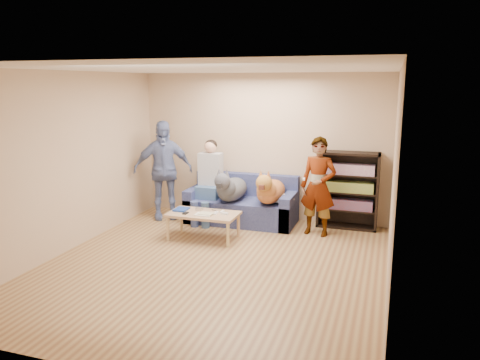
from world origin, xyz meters
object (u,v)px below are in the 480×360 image
(camera_silver, at_px, (199,209))
(coffee_table, at_px, (203,216))
(dog_tan, at_px, (270,190))
(dog_gray, at_px, (230,188))
(notebook_blue, at_px, (181,209))
(person_standing_right, at_px, (318,187))
(person_standing_left, at_px, (163,170))
(sofa, at_px, (242,206))
(bookshelf, at_px, (348,188))
(person_seated, at_px, (209,178))

(camera_silver, bearing_deg, coffee_table, -45.00)
(dog_tan, bearing_deg, dog_gray, -175.17)
(notebook_blue, relative_size, camera_silver, 2.36)
(person_standing_right, height_order, notebook_blue, person_standing_right)
(person_standing_right, bearing_deg, notebook_blue, -150.66)
(notebook_blue, relative_size, dog_gray, 0.21)
(person_standing_left, xyz_separation_m, sofa, (1.42, 0.22, -0.61))
(camera_silver, distance_m, sofa, 1.06)
(camera_silver, relative_size, bookshelf, 0.08)
(camera_silver, relative_size, dog_tan, 0.09)
(person_standing_left, height_order, notebook_blue, person_standing_left)
(sofa, height_order, coffee_table, sofa)
(person_standing_right, bearing_deg, dog_gray, -171.68)
(sofa, xyz_separation_m, bookshelf, (1.80, 0.23, 0.40))
(notebook_blue, xyz_separation_m, bookshelf, (2.50, 1.26, 0.25))
(person_seated, bearing_deg, person_standing_left, -173.43)
(person_seated, relative_size, coffee_table, 1.34)
(person_standing_right, xyz_separation_m, sofa, (-1.38, 0.31, -0.52))
(sofa, distance_m, coffee_table, 1.12)
(notebook_blue, height_order, sofa, sofa)
(notebook_blue, height_order, dog_tan, dog_tan)
(bookshelf, bearing_deg, person_standing_right, -128.20)
(person_seated, distance_m, bookshelf, 2.41)
(person_standing_right, height_order, person_seated, person_standing_right)
(person_seated, bearing_deg, person_standing_right, -5.21)
(sofa, relative_size, dog_tan, 1.61)
(dog_gray, relative_size, dog_tan, 1.07)
(person_seated, distance_m, dog_tan, 1.14)
(person_seated, distance_m, coffee_table, 1.07)
(person_standing_right, distance_m, notebook_blue, 2.23)
(person_standing_right, xyz_separation_m, person_standing_left, (-2.80, 0.08, 0.09))
(notebook_blue, bearing_deg, sofa, 55.73)
(dog_gray, distance_m, bookshelf, 1.99)
(dog_gray, bearing_deg, coffee_table, -101.62)
(notebook_blue, relative_size, coffee_table, 0.24)
(dog_tan, bearing_deg, camera_silver, -141.95)
(person_standing_left, xyz_separation_m, notebook_blue, (0.72, -0.80, -0.46))
(dog_gray, relative_size, bookshelf, 0.97)
(notebook_blue, xyz_separation_m, person_seated, (0.12, 0.90, 0.34))
(person_standing_left, bearing_deg, dog_tan, -28.74)
(camera_silver, height_order, dog_tan, dog_tan)
(sofa, bearing_deg, person_seated, -167.76)
(person_standing_right, height_order, dog_tan, person_standing_right)
(notebook_blue, distance_m, dog_tan, 1.51)
(person_seated, bearing_deg, dog_tan, -3.67)
(dog_gray, bearing_deg, camera_silver, -112.41)
(dog_tan, bearing_deg, person_seated, 176.33)
(person_standing_left, height_order, camera_silver, person_standing_left)
(person_standing_right, distance_m, person_seated, 1.97)
(person_seated, xyz_separation_m, dog_gray, (0.45, -0.13, -0.12))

